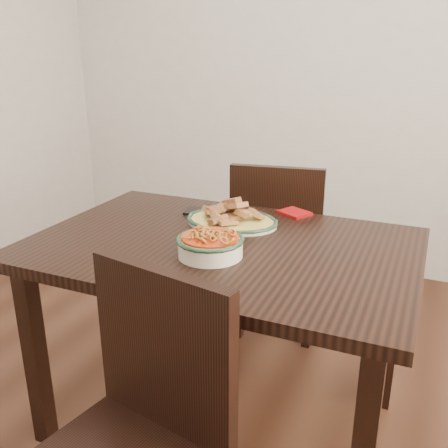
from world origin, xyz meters
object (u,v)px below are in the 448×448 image
at_px(noodle_bowl, 210,243).
at_px(smartphone, 206,212).
at_px(dining_table, 222,266).
at_px(chair_near, 137,431).
at_px(fish_plate, 232,213).
at_px(chair_far, 278,241).

height_order(noodle_bowl, smartphone, noodle_bowl).
height_order(dining_table, chair_near, chair_near).
relative_size(dining_table, fish_plate, 3.73).
height_order(chair_far, noodle_bowl, chair_far).
relative_size(chair_far, chair_near, 1.00).
distance_m(chair_far, smartphone, 0.53).
bearing_deg(chair_near, noodle_bowl, 106.20).
relative_size(chair_near, noodle_bowl, 4.08).
bearing_deg(chair_far, noodle_bowl, 83.02).
xyz_separation_m(chair_near, noodle_bowl, (-0.04, 0.52, 0.29)).
relative_size(chair_far, fish_plate, 2.55).
bearing_deg(chair_far, chair_near, 84.24).
distance_m(chair_near, fish_plate, 0.89).
xyz_separation_m(chair_far, smartphone, (-0.17, -0.43, 0.26)).
bearing_deg(dining_table, chair_near, -84.86).
height_order(chair_far, chair_near, same).
bearing_deg(noodle_bowl, dining_table, 96.38).
bearing_deg(chair_far, dining_table, 82.21).
bearing_deg(dining_table, fish_plate, 102.17).
bearing_deg(noodle_bowl, smartphone, 117.28).
distance_m(dining_table, fish_plate, 0.23).
relative_size(chair_far, smartphone, 5.35).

